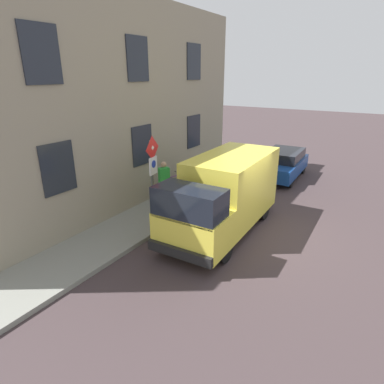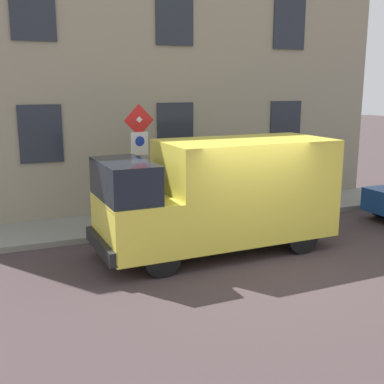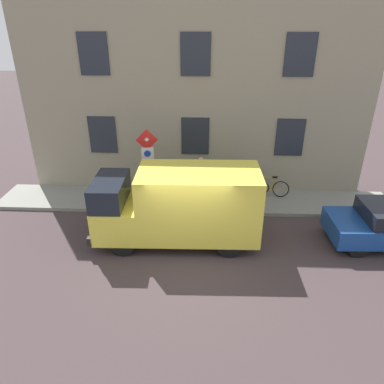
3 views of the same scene
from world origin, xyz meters
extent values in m
plane|color=#3F3234|center=(0.00, 0.00, 0.00)|extent=(80.00, 80.00, 0.00)
cube|color=gray|center=(3.47, 0.00, 0.07)|extent=(2.03, 15.58, 0.14)
cube|color=gray|center=(4.83, 0.00, 3.82)|extent=(0.70, 13.58, 7.64)
cube|color=#232833|center=(4.46, -3.73, 2.45)|extent=(0.06, 1.10, 1.50)
cube|color=#232833|center=(4.46, 0.00, 2.45)|extent=(0.06, 1.10, 1.50)
cube|color=#232833|center=(4.46, 3.73, 2.45)|extent=(0.06, 1.10, 1.50)
cube|color=#232833|center=(4.46, -3.73, 5.50)|extent=(0.06, 1.10, 1.50)
cube|color=#232833|center=(4.46, 0.00, 5.50)|extent=(0.06, 1.10, 1.50)
cube|color=#232833|center=(4.46, 3.73, 5.50)|extent=(0.06, 1.10, 1.50)
cylinder|color=#474C47|center=(2.70, 1.64, 1.62)|extent=(0.09, 0.09, 2.95)
pyramid|color=silver|center=(2.62, 1.62, 2.84)|extent=(0.12, 0.50, 0.50)
pyramid|color=red|center=(2.63, 1.63, 2.84)|extent=(0.11, 0.56, 0.56)
cube|color=white|center=(2.64, 1.63, 2.29)|extent=(0.11, 0.44, 0.56)
cylinder|color=#1933B2|center=(2.62, 1.63, 2.35)|extent=(0.05, 0.24, 0.24)
cube|color=yellow|center=(0.77, -0.26, 1.41)|extent=(2.09, 3.85, 2.18)
cube|color=yellow|center=(0.70, 2.34, 0.87)|extent=(2.03, 1.45, 1.10)
cube|color=black|center=(0.70, 2.55, 1.77)|extent=(1.94, 1.03, 0.84)
cube|color=black|center=(0.69, 3.09, 0.50)|extent=(2.00, 0.21, 0.28)
cylinder|color=black|center=(-0.17, 2.08, 0.38)|extent=(0.24, 0.77, 0.76)
cylinder|color=black|center=(1.59, 2.12, 0.38)|extent=(0.24, 0.77, 0.76)
cylinder|color=black|center=(-0.09, -1.25, 0.38)|extent=(0.24, 0.77, 0.76)
cylinder|color=black|center=(1.67, -1.21, 0.38)|extent=(0.24, 0.77, 0.76)
cylinder|color=black|center=(1.63, -5.18, 0.30)|extent=(0.20, 0.61, 0.60)
torus|color=black|center=(4.01, -2.45, 0.47)|extent=(0.27, 0.68, 0.65)
torus|color=black|center=(3.86, -3.49, 0.47)|extent=(0.27, 0.68, 0.65)
cylinder|color=orange|center=(3.96, -2.78, 0.68)|extent=(0.12, 0.60, 0.60)
cylinder|color=orange|center=(3.95, -2.86, 0.95)|extent=(0.14, 0.72, 0.07)
cylinder|color=orange|center=(3.91, -3.14, 0.66)|extent=(0.06, 0.19, 0.55)
cylinder|color=orange|center=(3.89, -3.28, 0.43)|extent=(0.10, 0.43, 0.12)
cylinder|color=orange|center=(4.01, -2.47, 0.72)|extent=(0.05, 0.09, 0.50)
cube|color=black|center=(3.90, -3.21, 0.97)|extent=(0.11, 0.21, 0.06)
cylinder|color=#262626|center=(4.00, -2.50, 1.02)|extent=(0.46, 0.10, 0.03)
torus|color=black|center=(3.95, -1.65, 0.47)|extent=(0.16, 0.66, 0.66)
torus|color=black|center=(3.92, -2.70, 0.47)|extent=(0.16, 0.66, 0.66)
cylinder|color=green|center=(3.94, -1.99, 0.68)|extent=(0.05, 0.60, 0.60)
cylinder|color=green|center=(3.94, -2.06, 0.95)|extent=(0.06, 0.73, 0.07)
cylinder|color=green|center=(3.93, -2.35, 0.66)|extent=(0.04, 0.19, 0.55)
cylinder|color=green|center=(3.92, -2.49, 0.43)|extent=(0.05, 0.43, 0.12)
cylinder|color=green|center=(3.95, -1.67, 0.72)|extent=(0.04, 0.09, 0.50)
cube|color=black|center=(3.93, -2.42, 0.97)|extent=(0.09, 0.20, 0.06)
cylinder|color=#262626|center=(3.95, -1.70, 1.02)|extent=(0.46, 0.04, 0.03)
torus|color=black|center=(3.99, -0.86, 0.47)|extent=(0.21, 0.67, 0.66)
torus|color=black|center=(3.87, -1.90, 0.47)|extent=(0.21, 0.67, 0.66)
cylinder|color=#82388F|center=(3.95, -1.19, 0.68)|extent=(0.10, 0.60, 0.60)
cylinder|color=#82388F|center=(3.95, -1.27, 0.95)|extent=(0.12, 0.73, 0.07)
cylinder|color=#82388F|center=(3.91, -1.55, 0.66)|extent=(0.06, 0.19, 0.55)
cylinder|color=#82388F|center=(3.90, -1.69, 0.43)|extent=(0.08, 0.43, 0.12)
cylinder|color=#82388F|center=(3.99, -0.88, 0.72)|extent=(0.05, 0.09, 0.50)
cube|color=black|center=(3.90, -1.63, 0.97)|extent=(0.10, 0.21, 0.06)
cylinder|color=#262626|center=(3.99, -0.91, 1.02)|extent=(0.46, 0.08, 0.03)
cylinder|color=#262B47|center=(3.61, -0.33, 0.56)|extent=(0.16, 0.16, 0.85)
cylinder|color=#262B47|center=(3.71, -0.18, 0.56)|extent=(0.16, 0.16, 0.85)
cube|color=green|center=(3.66, -0.25, 1.30)|extent=(0.44, 0.48, 0.62)
sphere|color=tan|center=(3.66, -0.25, 1.75)|extent=(0.22, 0.22, 0.22)
cylinder|color=#2D5133|center=(2.80, -1.95, 0.59)|extent=(0.44, 0.44, 0.90)
camera|label=1|loc=(-3.62, 9.31, 5.05)|focal=30.21mm
camera|label=2|loc=(-8.71, 5.05, 3.68)|focal=45.66mm
camera|label=3|loc=(-9.32, -0.53, 6.79)|focal=33.59mm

